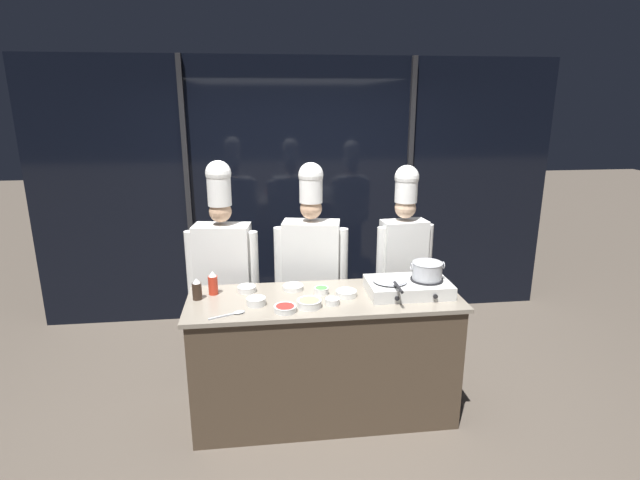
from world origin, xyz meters
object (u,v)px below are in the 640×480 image
at_px(stock_pot, 427,270).
at_px(squeeze_bottle_chili, 213,283).
at_px(frying_pan, 390,278).
at_px(prep_bowl_rice, 346,293).
at_px(prep_bowl_noodles, 247,288).
at_px(chef_sous, 311,259).
at_px(prep_bowl_shrimp, 332,301).
at_px(chef_head, 223,261).
at_px(portable_stove, 408,287).
at_px(prep_bowl_scallions, 321,290).
at_px(prep_bowl_garlic, 293,287).
at_px(serving_spoon_slotted, 234,313).
at_px(chef_line, 403,252).
at_px(squeeze_bottle_soy, 197,289).
at_px(prep_bowl_mushrooms, 309,303).
at_px(prep_bowl_onion, 256,301).
at_px(prep_bowl_bell_pepper, 285,308).

distance_m(stock_pot, squeeze_bottle_chili, 1.54).
relative_size(frying_pan, prep_bowl_rice, 2.85).
xyz_separation_m(prep_bowl_noodles, chef_sous, (0.52, 0.47, 0.05)).
xyz_separation_m(stock_pot, chef_sous, (-0.77, 0.64, -0.09)).
xyz_separation_m(prep_bowl_shrimp, chef_head, (-0.78, 0.76, 0.07)).
xyz_separation_m(frying_pan, stock_pot, (0.27, 0.01, 0.05)).
bearing_deg(prep_bowl_rice, portable_stove, 0.37).
xyz_separation_m(prep_bowl_scallions, chef_head, (-0.73, 0.57, 0.06)).
relative_size(prep_bowl_rice, prep_bowl_garlic, 0.99).
distance_m(prep_bowl_rice, prep_bowl_scallions, 0.18).
xyz_separation_m(frying_pan, prep_bowl_garlic, (-0.68, 0.18, -0.10)).
height_order(portable_stove, prep_bowl_scallions, portable_stove).
height_order(serving_spoon_slotted, chef_head, chef_head).
bearing_deg(prep_bowl_scallions, portable_stove, -5.60).
bearing_deg(portable_stove, squeeze_bottle_chili, 173.70).
distance_m(prep_bowl_rice, chef_sous, 0.67).
relative_size(prep_bowl_rice, serving_spoon_slotted, 0.63).
height_order(serving_spoon_slotted, chef_sous, chef_sous).
bearing_deg(chef_line, prep_bowl_rice, 40.09).
relative_size(portable_stove, chef_head, 0.32).
bearing_deg(squeeze_bottle_soy, chef_line, 18.73).
bearing_deg(prep_bowl_noodles, prep_bowl_rice, -13.93).
bearing_deg(prep_bowl_mushrooms, frying_pan, 14.36).
distance_m(prep_bowl_scallions, prep_bowl_garlic, 0.23).
bearing_deg(prep_bowl_scallions, prep_bowl_rice, -20.51).
distance_m(squeeze_bottle_chili, chef_head, 0.48).
relative_size(prep_bowl_shrimp, chef_line, 0.06).
bearing_deg(stock_pot, prep_bowl_noodles, 172.44).
xyz_separation_m(prep_bowl_garlic, chef_sous, (0.19, 0.46, 0.06)).
xyz_separation_m(squeeze_bottle_chili, prep_bowl_onion, (0.30, -0.23, -0.05)).
distance_m(prep_bowl_mushrooms, chef_line, 1.18).
bearing_deg(prep_bowl_noodles, squeeze_bottle_chili, -175.71).
bearing_deg(chef_line, prep_bowl_noodles, 12.81).
xyz_separation_m(squeeze_bottle_soy, prep_bowl_scallions, (0.87, -0.01, -0.04)).
distance_m(prep_bowl_noodles, prep_bowl_garlic, 0.34).
bearing_deg(serving_spoon_slotted, prep_bowl_noodles, 78.99).
xyz_separation_m(portable_stove, serving_spoon_slotted, (-1.23, -0.22, -0.04)).
bearing_deg(prep_bowl_mushrooms, chef_line, 41.85).
bearing_deg(squeeze_bottle_soy, prep_bowl_noodles, 16.34).
distance_m(squeeze_bottle_soy, chef_head, 0.58).
relative_size(frying_pan, chef_line, 0.24).
xyz_separation_m(squeeze_bottle_chili, prep_bowl_bell_pepper, (0.49, -0.37, -0.06)).
relative_size(prep_bowl_bell_pepper, prep_bowl_scallions, 1.45).
bearing_deg(chef_sous, prep_bowl_garlic, 79.50).
xyz_separation_m(stock_pot, squeeze_bottle_soy, (-1.63, 0.07, -0.10)).
distance_m(squeeze_bottle_chili, prep_bowl_bell_pepper, 0.62).
bearing_deg(prep_bowl_mushrooms, prep_bowl_rice, 28.86).
height_order(squeeze_bottle_soy, prep_bowl_mushrooms, squeeze_bottle_soy).
xyz_separation_m(squeeze_bottle_soy, prep_bowl_mushrooms, (0.76, -0.23, -0.04)).
height_order(prep_bowl_garlic, serving_spoon_slotted, prep_bowl_garlic).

